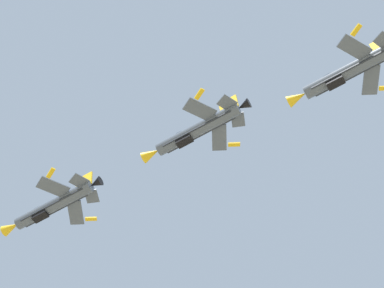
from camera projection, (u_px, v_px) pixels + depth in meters
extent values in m
cylinder|color=#4C5666|center=(54.00, 205.00, 106.68)|extent=(12.06, 4.48, 1.70)
cube|color=#232833|center=(54.00, 207.00, 106.29)|extent=(10.15, 3.83, 0.63)
cone|color=yellow|center=(11.00, 228.00, 108.28)|extent=(2.70, 2.09, 1.56)
cone|color=black|center=(96.00, 183.00, 105.17)|extent=(1.88, 1.70, 1.36)
ellipsoid|color=#192333|center=(38.00, 211.00, 107.79)|extent=(3.41, 1.98, 1.26)
cube|color=black|center=(40.00, 216.00, 106.50)|extent=(2.43, 1.71, 1.01)
cube|color=#4C5666|center=(53.00, 187.00, 104.85)|extent=(4.20, 4.38, 0.88)
cube|color=yellow|center=(51.00, 173.00, 103.49)|extent=(1.59, 1.50, 0.33)
cube|color=#4C5666|center=(76.00, 213.00, 107.60)|extent=(2.88, 4.52, 0.88)
cube|color=yellow|center=(91.00, 219.00, 108.45)|extent=(1.69, 0.97, 0.33)
cube|color=#4C5666|center=(79.00, 181.00, 104.73)|extent=(2.66, 2.78, 0.52)
cube|color=#4C5666|center=(92.00, 196.00, 106.34)|extent=(2.00, 2.42, 0.52)
cube|color=yellow|center=(84.00, 182.00, 107.09)|extent=(2.67, 1.22, 2.60)
cylinder|color=#4C5666|center=(198.00, 129.00, 102.23)|extent=(12.06, 4.48, 1.70)
cube|color=#232833|center=(199.00, 132.00, 101.85)|extent=(10.15, 3.83, 0.67)
cone|color=yellow|center=(151.00, 154.00, 103.83)|extent=(2.70, 2.09, 1.56)
cone|color=black|center=(244.00, 106.00, 100.72)|extent=(1.88, 1.70, 1.36)
ellipsoid|color=#192333|center=(180.00, 136.00, 103.33)|extent=(3.41, 2.01, 1.29)
cube|color=black|center=(184.00, 141.00, 102.06)|extent=(2.43, 1.73, 1.04)
cube|color=#4C5666|center=(200.00, 110.00, 100.33)|extent=(4.18, 4.37, 1.01)
cube|color=yellow|center=(199.00, 94.00, 98.93)|extent=(1.59, 1.51, 0.34)
cube|color=#4C5666|center=(219.00, 138.00, 103.21)|extent=(2.87, 4.50, 1.01)
cube|color=yellow|center=(234.00, 144.00, 104.12)|extent=(1.69, 0.97, 0.34)
cube|color=#4C5666|center=(227.00, 103.00, 100.24)|extent=(2.66, 2.77, 0.58)
cube|color=#4C5666|center=(238.00, 120.00, 101.93)|extent=(2.00, 2.41, 0.58)
cube|color=yellow|center=(229.00, 105.00, 102.61)|extent=(2.69, 1.29, 2.59)
cylinder|color=#4C5666|center=(350.00, 71.00, 95.64)|extent=(12.06, 4.48, 1.70)
cube|color=#232833|center=(351.00, 72.00, 95.26)|extent=(10.15, 3.83, 0.64)
cone|color=yellow|center=(297.00, 98.00, 97.24)|extent=(2.70, 2.09, 1.56)
ellipsoid|color=#192333|center=(329.00, 78.00, 96.75)|extent=(3.41, 1.99, 1.27)
cube|color=black|center=(335.00, 82.00, 95.46)|extent=(2.43, 1.71, 1.01)
cube|color=#4C5666|center=(355.00, 48.00, 93.80)|extent=(4.19, 4.38, 0.91)
cube|color=yellow|center=(356.00, 30.00, 92.43)|extent=(1.59, 1.50, 0.33)
cube|color=#4C5666|center=(371.00, 80.00, 96.57)|extent=(2.88, 4.51, 0.91)
cube|color=#4C5666|center=(384.00, 41.00, 93.69)|extent=(2.66, 2.77, 0.53)
cube|color=yellow|center=(382.00, 45.00, 96.05)|extent=(2.68, 1.23, 2.60)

